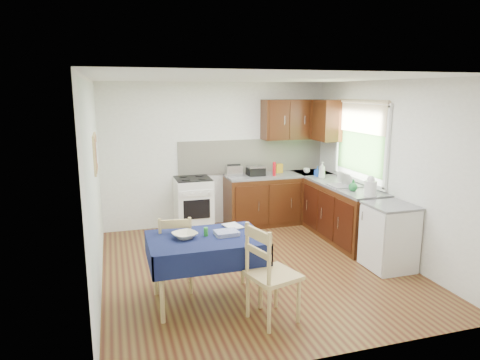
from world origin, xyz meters
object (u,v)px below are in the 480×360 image
object	(u,v)px
dining_table	(206,246)
kettle	(370,187)
chair_far	(176,251)
sandwich_press	(256,171)
chair_near	(269,271)
toaster	(234,171)
dish_rack	(345,185)

from	to	relation	value
dining_table	kettle	distance (m)	2.62
chair_far	sandwich_press	distance (m)	2.82
dining_table	sandwich_press	world-z (taller)	sandwich_press
dining_table	chair_near	size ratio (longest dim) A/B	1.21
chair_far	kettle	size ratio (longest dim) A/B	3.26
toaster	sandwich_press	size ratio (longest dim) A/B	0.97
chair_far	kettle	bearing A→B (deg)	-166.74
toaster	sandwich_press	bearing A→B (deg)	-25.08
dining_table	sandwich_press	xyz separation A→B (m)	(1.45, 2.54, 0.32)
dining_table	sandwich_press	size ratio (longest dim) A/B	4.35
chair_near	toaster	world-z (taller)	toaster
chair_far	sandwich_press	bearing A→B (deg)	-121.16
chair_near	sandwich_press	world-z (taller)	sandwich_press
chair_far	dining_table	bearing A→B (deg)	134.91
dish_rack	chair_near	bearing A→B (deg)	-123.45
dish_rack	kettle	world-z (taller)	kettle
chair_near	toaster	size ratio (longest dim) A/B	3.71
chair_near	dish_rack	distance (m)	2.78
toaster	sandwich_press	xyz separation A→B (m)	(0.39, -0.02, -0.02)
dining_table	chair_near	xyz separation A→B (m)	(0.52, -0.61, -0.11)
toaster	dish_rack	world-z (taller)	same
chair_far	dish_rack	size ratio (longest dim) A/B	2.06
sandwich_press	chair_far	bearing A→B (deg)	-138.93
dining_table	toaster	size ratio (longest dim) A/B	4.49
sandwich_press	kettle	world-z (taller)	kettle
sandwich_press	dish_rack	xyz separation A→B (m)	(1.04, -1.24, -0.06)
toaster	chair_near	bearing A→B (deg)	-122.17
chair_near	dish_rack	size ratio (longest dim) A/B	2.29
toaster	sandwich_press	distance (m)	0.39
dining_table	toaster	xyz separation A→B (m)	(1.06, 2.56, 0.34)
kettle	chair_far	bearing A→B (deg)	-174.28
chair_near	sandwich_press	bearing A→B (deg)	-32.55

